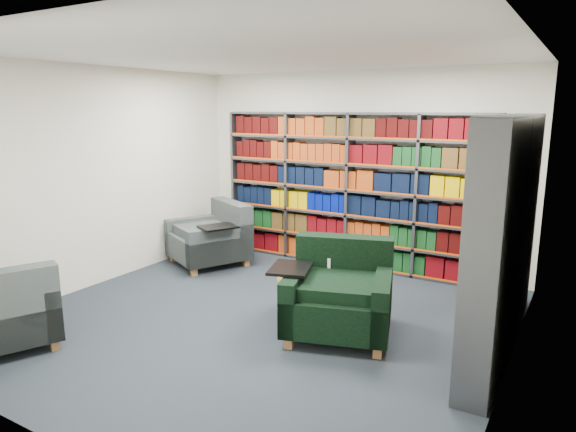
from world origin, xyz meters
The scene contains 7 objects.
room_shell centered at (0.00, 0.00, 1.40)m, with size 5.02×5.02×2.82m.
bookshelf_back centered at (0.00, 2.34, 1.10)m, with size 4.00×0.28×2.20m.
bookshelf_right centered at (2.34, 0.60, 1.10)m, with size 0.28×2.50×2.20m.
chair_teal_left centered at (-1.75, 1.41, 0.36)m, with size 1.34×1.33×0.90m.
chair_green_right centered at (0.86, 0.19, 0.38)m, with size 1.36×1.29×0.94m.
chair_teal_front centered at (-1.72, -1.84, 0.34)m, with size 1.24×1.26×0.85m.
coffee_table centered at (0.61, 0.33, 0.38)m, with size 1.01×1.01×0.71m.
Camera 1 is at (2.96, -4.38, 2.27)m, focal length 32.00 mm.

